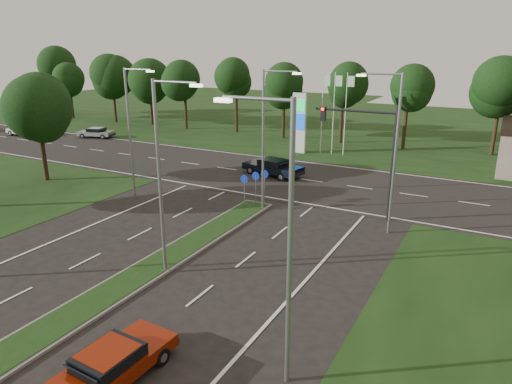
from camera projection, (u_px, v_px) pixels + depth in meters
The scene contains 18 objects.
ground at pixel (46, 333), 17.09m from camera, with size 160.00×160.00×0.00m, color black.
verge_far at pixel (388, 125), 63.19m from camera, with size 160.00×50.00×0.02m, color black.
cross_road at pixel (299, 179), 37.21m from camera, with size 160.00×12.00×0.02m, color black.
median_kerb at pixel (123, 285), 20.43m from camera, with size 2.00×26.00×0.12m, color slate.
streetlight_median_near at pixel (162, 170), 20.13m from camera, with size 2.53×0.22×9.00m.
streetlight_median_far at pixel (266, 134), 28.51m from camera, with size 2.53×0.22×9.00m.
streetlight_left_far at pixel (131, 127), 31.06m from camera, with size 2.53×0.22×9.00m.
streetlight_right_far at pixel (392, 146), 24.97m from camera, with size 2.53×0.22×9.00m.
streetlight_right_near at pixel (284, 234), 13.24m from camera, with size 2.53×0.22×9.00m.
traffic_signal at pixel (372, 145), 27.51m from camera, with size 5.10×0.42×7.00m.
median_signs at pixel (255, 182), 30.32m from camera, with size 1.16×1.76×2.38m.
gas_pylon at pixel (301, 122), 45.55m from camera, with size 5.80×1.26×8.00m.
tree_left_far at pixel (36, 104), 35.05m from camera, with size 5.20×5.20×8.86m.
treeline_far at pixel (361, 81), 48.46m from camera, with size 6.00×6.00×9.90m.
red_sedan at pixel (111, 364), 14.44m from camera, with size 1.97×4.46×1.21m.
navy_sedan at pixel (273, 167), 38.06m from camera, with size 5.37×3.06×1.39m.
far_car_a at pixel (96, 132), 54.10m from camera, with size 4.46×2.88×1.19m.
far_car_b at pixel (24, 130), 55.23m from camera, with size 4.51×2.03×1.29m.
Camera 1 is at (13.92, -9.16, 10.23)m, focal length 32.00 mm.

